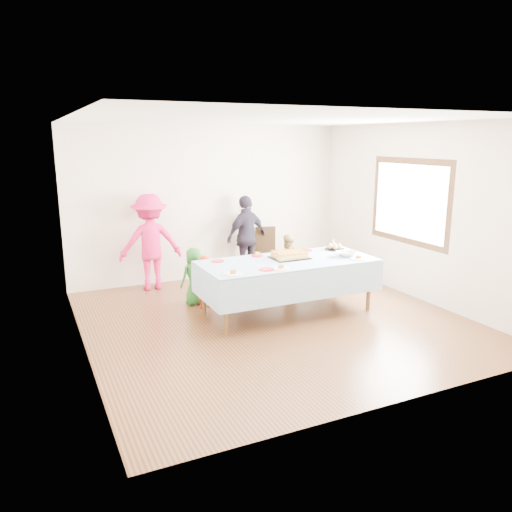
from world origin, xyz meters
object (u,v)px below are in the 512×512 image
at_px(dining_chair, 266,248).
at_px(birthday_cake, 289,255).
at_px(adult_left, 150,242).
at_px(party_table, 288,264).

bearing_deg(dining_chair, birthday_cake, -92.57).
relative_size(dining_chair, adult_left, 0.55).
xyz_separation_m(birthday_cake, adult_left, (-1.56, 1.91, -0.03)).
relative_size(birthday_cake, dining_chair, 0.60).
xyz_separation_m(birthday_cake, dining_chair, (0.61, 1.98, -0.34)).
bearing_deg(party_table, adult_left, 126.32).
xyz_separation_m(dining_chair, adult_left, (-2.17, -0.07, 0.31)).
distance_m(birthday_cake, adult_left, 2.47).
relative_size(party_table, dining_chair, 2.88).
relative_size(birthday_cake, adult_left, 0.33).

